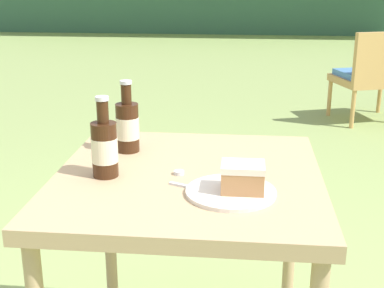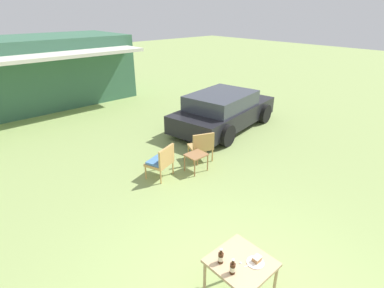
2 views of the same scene
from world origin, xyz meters
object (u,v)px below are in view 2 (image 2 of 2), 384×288
Objects in this scene: cola_bottle_near at (221,257)px; patio_table at (241,267)px; garden_side_table at (196,156)px; parked_car at (223,110)px; cake_on_plate at (256,260)px; wicker_chair_cushioned at (161,161)px; wicker_chair_plain at (202,145)px; cola_bottle_far at (233,268)px.

patio_table is at bearing -40.08° from cola_bottle_near.
garden_side_table is 2.23× the size of cola_bottle_near.
parked_car is 6.54m from cake_on_plate.
garden_side_table is at bearing 139.63° from wicker_chair_cushioned.
wicker_chair_plain is 3.61× the size of cake_on_plate.
cola_bottle_near is (-0.33, 0.29, 0.05)m from cake_on_plate.
cake_on_plate is 1.03× the size of cola_bottle_near.
cake_on_plate is (-2.37, -3.46, 0.35)m from wicker_chair_plain.
wicker_chair_cushioned and wicker_chair_plain have the same top height.
cake_on_plate is at bearing -144.05° from parked_car.
cola_bottle_near is (-2.24, -2.87, 0.45)m from garden_side_table.
wicker_chair_cushioned is 3.67m from cake_on_plate.
wicker_chair_cushioned is 1.05× the size of patio_table.
cola_bottle_far is at bearing -126.29° from garden_side_table.
cola_bottle_far reaches higher than garden_side_table.
cola_bottle_near is at bearing -147.90° from parked_car.
wicker_chair_plain reaches higher than patio_table.
cake_on_plate is at bearing -121.14° from garden_side_table.
cola_bottle_far is (-0.21, -0.04, 0.17)m from patio_table.
garden_side_table is 3.71m from cake_on_plate.
cola_bottle_far is at bearing 48.14° from wicker_chair_cushioned.
cola_bottle_near is at bearing 139.92° from patio_table.
wicker_chair_cushioned is 3.73× the size of cola_bottle_far.
wicker_chair_cushioned is 1.26m from wicker_chair_plain.
wicker_chair_plain is 1.05× the size of patio_table.
parked_car is 2.50m from wicker_chair_plain.
patio_table is at bearing 74.98° from wicker_chair_plain.
cola_bottle_far is at bearing -146.69° from parked_car.
cola_bottle_near is (-2.71, -3.17, 0.40)m from wicker_chair_plain.
cola_bottle_near is at bearing 47.05° from wicker_chair_cushioned.
wicker_chair_cushioned reaches higher than garden_side_table.
patio_table is (-2.51, -3.34, 0.23)m from wicker_chair_plain.
wicker_chair_cushioned is 3.73× the size of cola_bottle_near.
cola_bottle_far is (-2.72, -3.37, 0.40)m from wicker_chair_plain.
patio_table is at bearing 10.10° from cola_bottle_far.
wicker_chair_cushioned is at bearing 72.31° from cake_on_plate.
parked_car is at bearing -128.20° from wicker_chair_plain.
cake_on_plate is (-1.11, -3.48, 0.35)m from wicker_chair_cushioned.
cola_bottle_far is (-2.26, -3.07, 0.45)m from garden_side_table.
garden_side_table is 0.63× the size of patio_table.
cola_bottle_near is at bearing 71.41° from wicker_chair_plain.
parked_car is 5.24× the size of wicker_chair_cushioned.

